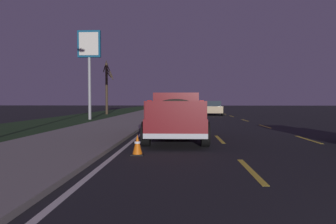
{
  "coord_description": "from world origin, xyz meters",
  "views": [
    {
      "loc": [
        -1.26,
        3.27,
        1.53
      ],
      "look_at": [
        11.13,
        3.85,
        1.07
      ],
      "focal_mm": 31.47,
      "sensor_mm": 36.0,
      "label": 1
    }
  ],
  "objects": [
    {
      "name": "ground",
      "position": [
        27.0,
        0.0,
        0.0
      ],
      "size": [
        144.0,
        144.0,
        0.0
      ],
      "primitive_type": "plane",
      "color": "black"
    },
    {
      "name": "lane_markings",
      "position": [
        30.72,
        3.07,
        0.0
      ],
      "size": [
        109.12,
        7.04,
        0.01
      ],
      "color": "yellow",
      "rests_on": "ground"
    },
    {
      "name": "sedan_tan",
      "position": [
        30.97,
        -0.06,
        0.78
      ],
      "size": [
        4.4,
        2.03,
        1.54
      ],
      "color": "#9E845B",
      "rests_on": "ground"
    },
    {
      "name": "pickup_truck",
      "position": [
        10.48,
        3.5,
        0.98
      ],
      "size": [
        5.45,
        2.33,
        1.87
      ],
      "color": "maroon",
      "rests_on": "ground"
    },
    {
      "name": "gas_price_sign",
      "position": [
        22.78,
        10.88,
        5.52
      ],
      "size": [
        0.27,
        1.9,
        7.32
      ],
      "color": "#99999E",
      "rests_on": "ground"
    },
    {
      "name": "bare_tree_far",
      "position": [
        32.31,
        11.88,
        3.17
      ],
      "size": [
        0.99,
        1.39,
        6.19
      ],
      "color": "#423323",
      "rests_on": "ground"
    },
    {
      "name": "sidewalk_shoulder",
      "position": [
        27.0,
        7.45,
        0.06
      ],
      "size": [
        108.0,
        4.0,
        0.12
      ],
      "primitive_type": "cube",
      "color": "gray",
      "rests_on": "ground"
    },
    {
      "name": "traffic_cone_near",
      "position": [
        6.99,
        4.52,
        0.28
      ],
      "size": [
        0.36,
        0.36,
        0.58
      ],
      "color": "black",
      "rests_on": "ground"
    },
    {
      "name": "sedan_white",
      "position": [
        36.58,
        3.69,
        0.78
      ],
      "size": [
        4.41,
        2.03,
        1.54
      ],
      "color": "silver",
      "rests_on": "ground"
    },
    {
      "name": "grass_verge",
      "position": [
        27.0,
        12.45,
        0.0
      ],
      "size": [
        108.0,
        6.0,
        0.01
      ],
      "primitive_type": "cube",
      "color": "#1E3819",
      "rests_on": "ground"
    }
  ]
}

